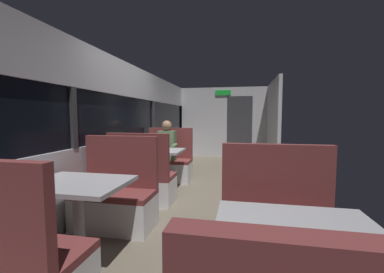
{
  "coord_description": "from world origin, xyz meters",
  "views": [
    {
      "loc": [
        0.58,
        -4.08,
        1.34
      ],
      "look_at": [
        -0.41,
        0.92,
        0.93
      ],
      "focal_mm": 23.06,
      "sensor_mm": 36.0,
      "label": 1
    }
  ],
  "objects_px": {
    "dining_table_front_aisle": "(297,245)",
    "dining_table_near_window": "(78,192)",
    "seated_passenger": "(168,155)",
    "bench_near_window_facing_entry": "(116,200)",
    "bench_front_aisle_facing_entry": "(277,238)",
    "bench_mid_window_facing_end": "(143,182)",
    "bench_mid_window_facing_entry": "(169,165)",
    "bench_near_window_facing_end": "(11,270)",
    "dining_table_mid_window": "(157,155)"
  },
  "relations": [
    {
      "from": "dining_table_front_aisle",
      "to": "seated_passenger",
      "type": "relative_size",
      "value": 0.71
    },
    {
      "from": "bench_near_window_facing_end",
      "to": "dining_table_front_aisle",
      "type": "relative_size",
      "value": 1.22
    },
    {
      "from": "dining_table_near_window",
      "to": "bench_near_window_facing_end",
      "type": "relative_size",
      "value": 0.82
    },
    {
      "from": "bench_mid_window_facing_end",
      "to": "seated_passenger",
      "type": "height_order",
      "value": "seated_passenger"
    },
    {
      "from": "bench_mid_window_facing_entry",
      "to": "dining_table_front_aisle",
      "type": "bearing_deg",
      "value": -63.16
    },
    {
      "from": "bench_near_window_facing_entry",
      "to": "bench_mid_window_facing_end",
      "type": "distance_m",
      "value": 0.84
    },
    {
      "from": "dining_table_mid_window",
      "to": "bench_front_aisle_facing_entry",
      "type": "bearing_deg",
      "value": -50.07
    },
    {
      "from": "bench_mid_window_facing_end",
      "to": "dining_table_front_aisle",
      "type": "relative_size",
      "value": 1.22
    },
    {
      "from": "dining_table_mid_window",
      "to": "bench_mid_window_facing_end",
      "type": "height_order",
      "value": "bench_mid_window_facing_end"
    },
    {
      "from": "seated_passenger",
      "to": "dining_table_mid_window",
      "type": "bearing_deg",
      "value": -90.0
    },
    {
      "from": "dining_table_near_window",
      "to": "bench_front_aisle_facing_entry",
      "type": "xyz_separation_m",
      "value": [
        1.79,
        0.1,
        -0.31
      ]
    },
    {
      "from": "bench_near_window_facing_end",
      "to": "seated_passenger",
      "type": "xyz_separation_m",
      "value": [
        0.0,
        3.56,
        0.21
      ]
    },
    {
      "from": "bench_near_window_facing_end",
      "to": "bench_mid_window_facing_entry",
      "type": "xyz_separation_m",
      "value": [
        0.0,
        3.64,
        0.0
      ]
    },
    {
      "from": "bench_mid_window_facing_entry",
      "to": "bench_near_window_facing_entry",
      "type": "bearing_deg",
      "value": -90.0
    },
    {
      "from": "bench_mid_window_facing_end",
      "to": "bench_mid_window_facing_entry",
      "type": "bearing_deg",
      "value": 90.0
    },
    {
      "from": "dining_table_near_window",
      "to": "dining_table_front_aisle",
      "type": "bearing_deg",
      "value": -18.53
    },
    {
      "from": "dining_table_front_aisle",
      "to": "dining_table_near_window",
      "type": "bearing_deg",
      "value": 161.47
    },
    {
      "from": "dining_table_mid_window",
      "to": "bench_front_aisle_facing_entry",
      "type": "height_order",
      "value": "bench_front_aisle_facing_entry"
    },
    {
      "from": "bench_near_window_facing_entry",
      "to": "dining_table_mid_window",
      "type": "xyz_separation_m",
      "value": [
        0.0,
        1.54,
        0.31
      ]
    },
    {
      "from": "dining_table_near_window",
      "to": "seated_passenger",
      "type": "bearing_deg",
      "value": 90.0
    },
    {
      "from": "bench_mid_window_facing_end",
      "to": "dining_table_front_aisle",
      "type": "bearing_deg",
      "value": -50.07
    },
    {
      "from": "bench_front_aisle_facing_entry",
      "to": "bench_mid_window_facing_end",
      "type": "bearing_deg",
      "value": 141.2
    },
    {
      "from": "dining_table_front_aisle",
      "to": "bench_near_window_facing_end",
      "type": "bearing_deg",
      "value": -176.82
    },
    {
      "from": "bench_mid_window_facing_entry",
      "to": "bench_front_aisle_facing_entry",
      "type": "relative_size",
      "value": 1.0
    },
    {
      "from": "bench_mid_window_facing_end",
      "to": "bench_front_aisle_facing_entry",
      "type": "relative_size",
      "value": 1.0
    },
    {
      "from": "bench_near_window_facing_entry",
      "to": "bench_mid_window_facing_end",
      "type": "relative_size",
      "value": 1.0
    },
    {
      "from": "bench_mid_window_facing_entry",
      "to": "dining_table_front_aisle",
      "type": "distance_m",
      "value": 3.98
    },
    {
      "from": "bench_near_window_facing_entry",
      "to": "dining_table_front_aisle",
      "type": "bearing_deg",
      "value": -35.98
    },
    {
      "from": "bench_mid_window_facing_end",
      "to": "dining_table_near_window",
      "type": "bearing_deg",
      "value": -90.0
    },
    {
      "from": "dining_table_near_window",
      "to": "bench_near_window_facing_end",
      "type": "bearing_deg",
      "value": -90.0
    },
    {
      "from": "dining_table_near_window",
      "to": "bench_near_window_facing_entry",
      "type": "distance_m",
      "value": 0.77
    },
    {
      "from": "dining_table_near_window",
      "to": "bench_mid_window_facing_entry",
      "type": "height_order",
      "value": "bench_mid_window_facing_entry"
    },
    {
      "from": "bench_near_window_facing_entry",
      "to": "dining_table_mid_window",
      "type": "height_order",
      "value": "bench_near_window_facing_entry"
    },
    {
      "from": "bench_front_aisle_facing_entry",
      "to": "bench_mid_window_facing_entry",
      "type": "bearing_deg",
      "value": 122.24
    },
    {
      "from": "dining_table_mid_window",
      "to": "dining_table_front_aisle",
      "type": "bearing_deg",
      "value": -57.76
    },
    {
      "from": "bench_front_aisle_facing_entry",
      "to": "seated_passenger",
      "type": "relative_size",
      "value": 0.87
    },
    {
      "from": "dining_table_near_window",
      "to": "bench_mid_window_facing_entry",
      "type": "xyz_separation_m",
      "value": [
        0.0,
        2.94,
        -0.31
      ]
    },
    {
      "from": "dining_table_mid_window",
      "to": "bench_front_aisle_facing_entry",
      "type": "xyz_separation_m",
      "value": [
        1.79,
        -2.14,
        -0.31
      ]
    },
    {
      "from": "dining_table_front_aisle",
      "to": "seated_passenger",
      "type": "distance_m",
      "value": 3.9
    },
    {
      "from": "dining_table_near_window",
      "to": "bench_mid_window_facing_end",
      "type": "bearing_deg",
      "value": 90.0
    },
    {
      "from": "bench_near_window_facing_end",
      "to": "dining_table_front_aisle",
      "type": "distance_m",
      "value": 1.82
    },
    {
      "from": "bench_near_window_facing_entry",
      "to": "bench_front_aisle_facing_entry",
      "type": "distance_m",
      "value": 1.89
    },
    {
      "from": "dining_table_front_aisle",
      "to": "seated_passenger",
      "type": "height_order",
      "value": "seated_passenger"
    },
    {
      "from": "dining_table_near_window",
      "to": "bench_near_window_facing_entry",
      "type": "relative_size",
      "value": 0.82
    },
    {
      "from": "bench_near_window_facing_entry",
      "to": "seated_passenger",
      "type": "xyz_separation_m",
      "value": [
        0.0,
        2.17,
        0.21
      ]
    },
    {
      "from": "bench_front_aisle_facing_entry",
      "to": "dining_table_mid_window",
      "type": "bearing_deg",
      "value": 129.93
    },
    {
      "from": "dining_table_mid_window",
      "to": "bench_mid_window_facing_entry",
      "type": "bearing_deg",
      "value": 90.0
    },
    {
      "from": "dining_table_mid_window",
      "to": "seated_passenger",
      "type": "distance_m",
      "value": 0.64
    },
    {
      "from": "bench_near_window_facing_end",
      "to": "bench_mid_window_facing_end",
      "type": "bearing_deg",
      "value": 90.0
    },
    {
      "from": "bench_near_window_facing_end",
      "to": "dining_table_mid_window",
      "type": "relative_size",
      "value": 1.22
    }
  ]
}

